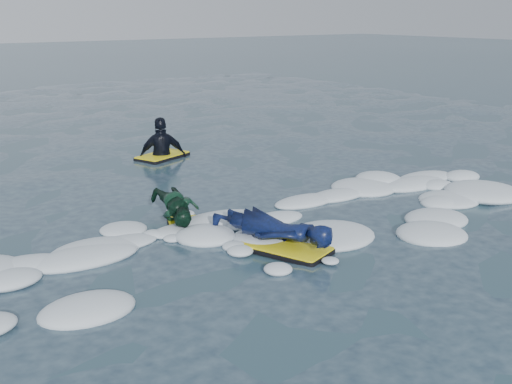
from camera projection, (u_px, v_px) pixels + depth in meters
ground at (245, 271)px, 7.72m from camera, size 120.00×120.00×0.00m
foam_band at (201, 246)px, 8.54m from camera, size 12.00×3.10×0.30m
prone_woman_unit at (275, 230)px, 8.44m from camera, size 1.18×1.84×0.45m
prone_child_unit at (178, 209)px, 9.29m from camera, size 0.96×1.38×0.49m
waiting_rider_unit at (162, 158)px, 13.60m from camera, size 1.30×1.01×1.73m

